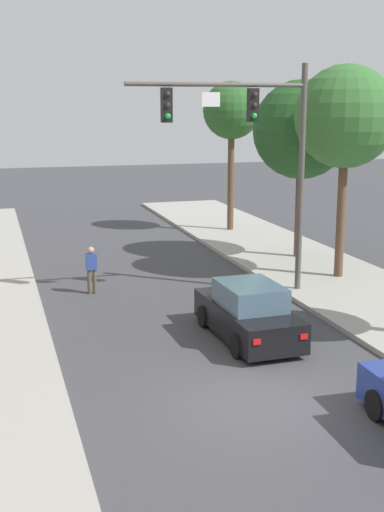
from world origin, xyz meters
TOP-DOWN VIEW (x-y plane):
  - ground_plane at (0.00, 0.00)m, footprint 120.00×120.00m
  - traffic_signal_mast at (2.93, 7.95)m, footprint 6.01×0.38m
  - car_lead_black at (1.24, 4.03)m, footprint 1.92×4.28m
  - pedestrian_crossing_road at (-2.21, 9.86)m, footprint 0.36×0.22m
  - street_tree_second at (6.81, 9.13)m, footprint 3.63×3.63m
  - street_tree_third at (6.83, 12.66)m, footprint 3.98×3.98m
  - street_tree_farthest at (6.26, 19.40)m, footprint 2.83×2.83m

SIDE VIEW (x-z plane):
  - ground_plane at x=0.00m, z-range 0.00..0.00m
  - car_lead_black at x=1.24m, z-range -0.08..1.52m
  - pedestrian_crossing_road at x=-2.21m, z-range 0.09..1.73m
  - traffic_signal_mast at x=2.93m, z-range 1.56..9.06m
  - street_tree_third at x=6.83m, z-range 1.74..8.95m
  - street_tree_second at x=6.81m, z-range 2.10..9.70m
  - street_tree_farthest at x=6.26m, z-range 2.34..9.69m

